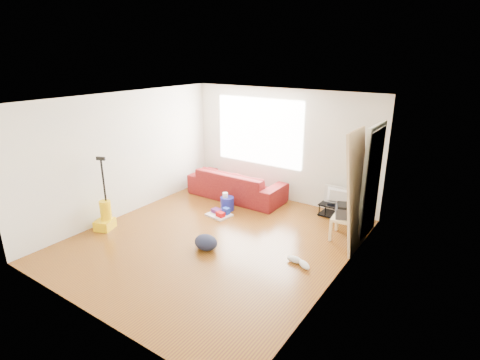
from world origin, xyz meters
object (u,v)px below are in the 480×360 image
Objects in this scene: tv_stand at (337,211)px; side_table at (348,220)px; sofa at (237,197)px; bucket at (227,210)px; vacuum at (105,216)px; cleaning_tray at (220,213)px; backpack at (206,249)px.

side_table reaches higher than tv_stand.
sofa is 0.75m from bucket.
vacuum is at bearing -124.39° from bucket.
tv_stand is 0.50× the size of vacuum.
sofa is 7.86× the size of bucket.
side_table is at bearing 11.53° from cleaning_tray.
vacuum is at bearing -137.54° from tv_stand.
backpack is at bearing 112.37° from sofa.
vacuum is (-1.45, -1.70, 0.21)m from cleaning_tray.
backpack is at bearing -136.91° from side_table.
vacuum is (-3.47, -3.01, 0.12)m from tv_stand.
sofa is at bearing -171.86° from tv_stand.
side_table reaches higher than cleaning_tray.
vacuum is (-3.95, -2.21, -0.09)m from side_table.
sofa is 5.05× the size of backpack.
backpack is 2.15m from vacuum.
side_table is at bearing 8.67° from vacuum.
cleaning_tray is (-2.02, -1.32, -0.09)m from tv_stand.
cleaning_tray is 1.39m from backpack.
backpack is at bearing -7.99° from vacuum.
cleaning_tray is 0.37× the size of vacuum.
sofa is 2.99m from vacuum.
vacuum is (-2.09, -0.46, 0.26)m from backpack.
tv_stand is 2.45× the size of bucket.
side_table is 0.41× the size of vacuum.
sofa reaches higher than backpack.
sofa is at bearing 46.76° from vacuum.
sofa is 2.47m from backpack.
tv_stand is at bearing 33.13° from cleaning_tray.
backpack is (-1.38, -2.55, -0.14)m from tv_stand.
side_table is 2.59m from bucket.
side_table is at bearing -57.89° from tv_stand.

